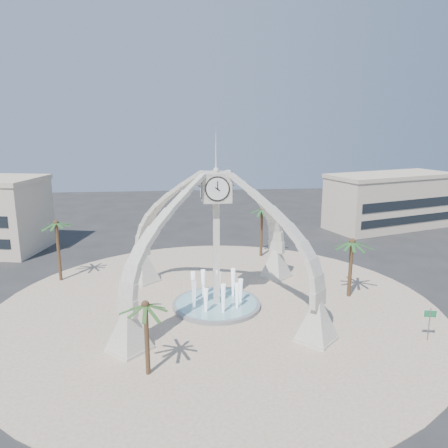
{
  "coord_description": "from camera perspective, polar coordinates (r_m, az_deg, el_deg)",
  "views": [
    {
      "loc": [
        -3.24,
        -36.86,
        16.45
      ],
      "look_at": [
        0.89,
        2.0,
        7.28
      ],
      "focal_mm": 35.0,
      "sensor_mm": 36.0,
      "label": 1
    }
  ],
  "objects": [
    {
      "name": "building_ne",
      "position": [
        73.89,
        20.8,
        2.88
      ],
      "size": [
        21.87,
        14.17,
        8.6
      ],
      "rotation": [
        0.0,
        0.0,
        0.31
      ],
      "color": "beige",
      "rests_on": "ground"
    },
    {
      "name": "ground",
      "position": [
        40.5,
        -0.97,
        -10.77
      ],
      "size": [
        140.0,
        140.0,
        0.0
      ],
      "primitive_type": "plane",
      "color": "#282828",
      "rests_on": "ground"
    },
    {
      "name": "palm_east",
      "position": [
        42.69,
        16.4,
        -2.32
      ],
      "size": [
        5.03,
        5.03,
        6.23
      ],
      "rotation": [
        0.0,
        0.0,
        -0.37
      ],
      "color": "brown",
      "rests_on": "ground"
    },
    {
      "name": "palm_south",
      "position": [
        28.96,
        -10.23,
        -10.46
      ],
      "size": [
        4.4,
        4.4,
        5.64
      ],
      "rotation": [
        0.0,
        0.0,
        0.4
      ],
      "color": "brown",
      "rests_on": "ground"
    },
    {
      "name": "fountain",
      "position": [
        40.38,
        -0.98,
        -10.4
      ],
      "size": [
        8.0,
        8.0,
        3.62
      ],
      "color": "gray",
      "rests_on": "ground"
    },
    {
      "name": "clock_tower",
      "position": [
        38.32,
        -1.01,
        -1.87
      ],
      "size": [
        17.94,
        17.94,
        16.3
      ],
      "color": "silver",
      "rests_on": "ground"
    },
    {
      "name": "palm_west",
      "position": [
        48.2,
        -21.09,
        0.02
      ],
      "size": [
        4.25,
        4.25,
        6.99
      ],
      "rotation": [
        0.0,
        0.0,
        -0.21
      ],
      "color": "brown",
      "rests_on": "ground"
    },
    {
      "name": "plaza",
      "position": [
        40.48,
        -0.97,
        -10.73
      ],
      "size": [
        40.0,
        40.0,
        0.06
      ],
      "primitive_type": "cylinder",
      "color": "beige",
      "rests_on": "ground"
    },
    {
      "name": "street_sign",
      "position": [
        37.35,
        25.29,
        -11.02
      ],
      "size": [
        0.97,
        0.24,
        2.69
      ],
      "rotation": [
        0.0,
        0.0,
        -0.22
      ],
      "color": "slate",
      "rests_on": "ground"
    },
    {
      "name": "palm_north",
      "position": [
        53.66,
        4.96,
        1.85
      ],
      "size": [
        4.04,
        4.04,
        6.75
      ],
      "rotation": [
        0.0,
        0.0,
        -0.07
      ],
      "color": "brown",
      "rests_on": "ground"
    }
  ]
}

